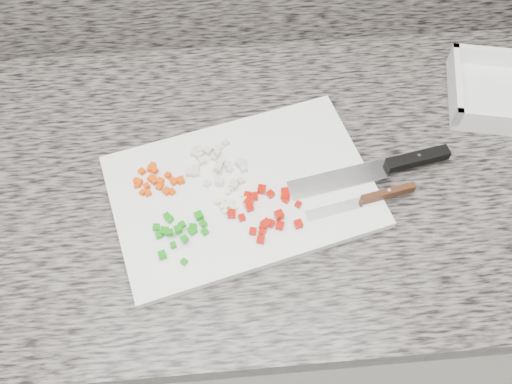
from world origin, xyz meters
TOP-DOWN VIEW (x-y plane):
  - cabinet at (0.00, 1.44)m, footprint 3.92×0.62m
  - countertop at (0.00, 1.44)m, footprint 3.96×0.64m
  - cutting_board at (0.04, 1.40)m, footprint 0.46×0.36m
  - carrot_pile at (-0.10, 1.42)m, footprint 0.08×0.06m
  - onion_pile at (0.00, 1.44)m, footprint 0.10×0.10m
  - green_pepper_pile at (-0.06, 1.33)m, footprint 0.08×0.09m
  - red_pepper_pile at (0.07, 1.35)m, footprint 0.12×0.10m
  - garlic_pile at (0.02, 1.37)m, footprint 0.06×0.05m
  - chef_knife at (0.28, 1.42)m, footprint 0.27×0.08m
  - paring_knife at (0.24, 1.36)m, footprint 0.18×0.05m

SIDE VIEW (x-z plane):
  - cabinet at x=0.00m, z-range 0.00..0.86m
  - countertop at x=0.00m, z-range 0.86..0.90m
  - cutting_board at x=0.04m, z-range 0.90..0.91m
  - garlic_pile at x=0.02m, z-range 0.91..0.92m
  - carrot_pile at x=-0.10m, z-range 0.91..0.93m
  - chef_knife at x=0.28m, z-range 0.91..0.93m
  - onion_pile at x=0.00m, z-range 0.91..0.93m
  - red_pepper_pile at x=0.07m, z-range 0.91..0.93m
  - paring_knife at x=0.24m, z-range 0.91..0.93m
  - green_pepper_pile at x=-0.06m, z-range 0.91..0.93m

